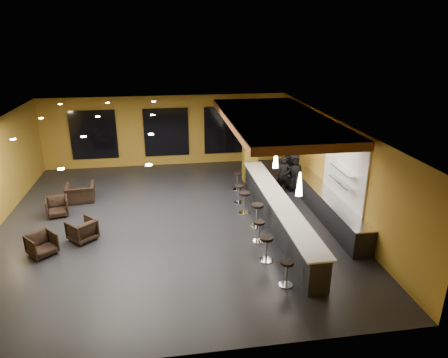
{
  "coord_description": "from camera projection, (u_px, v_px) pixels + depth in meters",
  "views": [
    {
      "loc": [
        -0.08,
        -13.17,
        6.48
      ],
      "look_at": [
        2.0,
        0.5,
        1.3
      ],
      "focal_mm": 32.0,
      "sensor_mm": 36.0,
      "label": 1
    }
  ],
  "objects": [
    {
      "name": "tile_backsplash",
      "position": [
        344.0,
        169.0,
        13.69
      ],
      "size": [
        0.06,
        3.2,
        2.4
      ],
      "primitive_type": "cube",
      "color": "white",
      "rests_on": "wall_right"
    },
    {
      "name": "pendant_2",
      "position": [
        259.0,
        139.0,
        16.02
      ],
      "size": [
        0.2,
        0.2,
        0.7
      ],
      "primitive_type": "cone",
      "color": "white",
      "rests_on": "wood_soffit"
    },
    {
      "name": "wall_back",
      "position": [
        166.0,
        131.0,
        19.93
      ],
      "size": [
        12.0,
        0.1,
        3.5
      ],
      "primitive_type": "cube",
      "color": "#A67A25",
      "rests_on": "floor"
    },
    {
      "name": "column",
      "position": [
        250.0,
        143.0,
        17.71
      ],
      "size": [
        0.6,
        0.6,
        3.5
      ],
      "primitive_type": "cube",
      "color": "olive",
      "rests_on": "floor"
    },
    {
      "name": "bar_counter",
      "position": [
        277.0,
        213.0,
        13.89
      ],
      "size": [
        0.6,
        8.0,
        1.0
      ],
      "primitive_type": "cube",
      "color": "black",
      "rests_on": "floor"
    },
    {
      "name": "wall_front",
      "position": [
        177.0,
        288.0,
        7.8
      ],
      "size": [
        12.0,
        0.1,
        3.5
      ],
      "primitive_type": "cube",
      "color": "#A67A25",
      "rests_on": "floor"
    },
    {
      "name": "armchair_b",
      "position": [
        82.0,
        230.0,
        13.0
      ],
      "size": [
        1.11,
        1.11,
        0.72
      ],
      "primitive_type": "imported",
      "rotation": [
        0.0,
        0.0,
        3.89
      ],
      "color": "black",
      "rests_on": "floor"
    },
    {
      "name": "armchair_a",
      "position": [
        42.0,
        244.0,
        12.15
      ],
      "size": [
        1.06,
        1.06,
        0.69
      ],
      "primitive_type": "imported",
      "rotation": [
        0.0,
        0.0,
        0.71
      ],
      "color": "black",
      "rests_on": "floor"
    },
    {
      "name": "staff_a",
      "position": [
        284.0,
        175.0,
        16.68
      ],
      "size": [
        0.63,
        0.47,
        1.57
      ],
      "primitive_type": "imported",
      "rotation": [
        0.0,
        0.0,
        -0.17
      ],
      "color": "black",
      "rests_on": "floor"
    },
    {
      "name": "armchair_d",
      "position": [
        80.0,
        193.0,
        15.94
      ],
      "size": [
        1.21,
        1.09,
        0.72
      ],
      "primitive_type": "imported",
      "rotation": [
        0.0,
        0.0,
        3.25
      ],
      "color": "black",
      "rests_on": "floor"
    },
    {
      "name": "bar_stool_1",
      "position": [
        266.0,
        246.0,
        11.77
      ],
      "size": [
        0.4,
        0.4,
        0.79
      ],
      "rotation": [
        0.0,
        0.0,
        -0.19
      ],
      "color": "silver",
      "rests_on": "floor"
    },
    {
      "name": "window_right",
      "position": [
        226.0,
        130.0,
        20.27
      ],
      "size": [
        2.2,
        0.06,
        2.4
      ],
      "primitive_type": "cube",
      "color": "black",
      "rests_on": "wall_back"
    },
    {
      "name": "wall_shelf_upper",
      "position": [
        343.0,
        170.0,
        13.47
      ],
      "size": [
        0.3,
        1.5,
        0.03
      ],
      "primitive_type": "cube",
      "color": "silver",
      "rests_on": "wall_right"
    },
    {
      "name": "bar_top",
      "position": [
        278.0,
        199.0,
        13.71
      ],
      "size": [
        0.78,
        8.1,
        0.05
      ],
      "primitive_type": "cube",
      "color": "silver",
      "rests_on": "bar_counter"
    },
    {
      "name": "bar_stool_5",
      "position": [
        239.0,
        192.0,
        15.79
      ],
      "size": [
        0.37,
        0.37,
        0.74
      ],
      "rotation": [
        0.0,
        0.0,
        -0.34
      ],
      "color": "silver",
      "rests_on": "floor"
    },
    {
      "name": "pendant_1",
      "position": [
        276.0,
        158.0,
        13.71
      ],
      "size": [
        0.2,
        0.2,
        0.7
      ],
      "primitive_type": "cone",
      "color": "white",
      "rests_on": "wood_soffit"
    },
    {
      "name": "floor",
      "position": [
        172.0,
        221.0,
        14.49
      ],
      "size": [
        12.0,
        13.0,
        0.1
      ],
      "primitive_type": "cube",
      "color": "black",
      "rests_on": "ground"
    },
    {
      "name": "bar_stool_4",
      "position": [
        245.0,
        200.0,
        14.86
      ],
      "size": [
        0.43,
        0.43,
        0.84
      ],
      "rotation": [
        0.0,
        0.0,
        0.19
      ],
      "color": "silver",
      "rests_on": "floor"
    },
    {
      "name": "staff_c",
      "position": [
        294.0,
        173.0,
        16.9
      ],
      "size": [
        0.82,
        0.56,
        1.61
      ],
      "primitive_type": "imported",
      "rotation": [
        0.0,
        0.0,
        -0.06
      ],
      "color": "black",
      "rests_on": "floor"
    },
    {
      "name": "ceiling",
      "position": [
        167.0,
        124.0,
        13.23
      ],
      "size": [
        12.0,
        13.0,
        0.1
      ],
      "primitive_type": "cube",
      "color": "black"
    },
    {
      "name": "bar_stool_3",
      "position": [
        257.0,
        213.0,
        13.79
      ],
      "size": [
        0.44,
        0.44,
        0.87
      ],
      "rotation": [
        0.0,
        0.0,
        -0.19
      ],
      "color": "silver",
      "rests_on": "floor"
    },
    {
      "name": "wood_soffit",
      "position": [
        275.0,
        120.0,
        14.79
      ],
      "size": [
        3.6,
        8.0,
        0.28
      ],
      "primitive_type": "cube",
      "color": "brown",
      "rests_on": "ceiling"
    },
    {
      "name": "window_left",
      "position": [
        94.0,
        135.0,
        19.35
      ],
      "size": [
        2.2,
        0.06,
        2.4
      ],
      "primitive_type": "cube",
      "color": "black",
      "rests_on": "wall_back"
    },
    {
      "name": "pendant_0",
      "position": [
        299.0,
        184.0,
        11.39
      ],
      "size": [
        0.2,
        0.2,
        0.7
      ],
      "primitive_type": "cone",
      "color": "white",
      "rests_on": "wood_soffit"
    },
    {
      "name": "prep_counter",
      "position": [
        326.0,
        205.0,
        14.66
      ],
      "size": [
        0.7,
        6.0,
        0.86
      ],
      "primitive_type": "cube",
      "color": "black",
      "rests_on": "floor"
    },
    {
      "name": "prep_top",
      "position": [
        327.0,
        194.0,
        14.5
      ],
      "size": [
        0.72,
        6.0,
        0.03
      ],
      "primitive_type": "cube",
      "color": "silver",
      "rests_on": "prep_counter"
    },
    {
      "name": "bar_stool_0",
      "position": [
        287.0,
        270.0,
        10.63
      ],
      "size": [
        0.38,
        0.38,
        0.75
      ],
      "rotation": [
        0.0,
        0.0,
        0.41
      ],
      "color": "silver",
      "rests_on": "floor"
    },
    {
      "name": "bar_stool_6",
      "position": [
        237.0,
        179.0,
        17.07
      ],
      "size": [
        0.39,
        0.39,
        0.76
      ],
      "rotation": [
        0.0,
        0.0,
        -0.18
      ],
      "color": "silver",
      "rests_on": "floor"
    },
    {
      "name": "wall_right",
      "position": [
        334.0,
        166.0,
        14.72
      ],
      "size": [
        0.1,
        13.0,
        3.5
      ],
      "primitive_type": "cube",
      "color": "#A67A25",
      "rests_on": "floor"
    },
    {
      "name": "staff_b",
      "position": [
        289.0,
        173.0,
        16.93
      ],
      "size": [
        0.85,
        0.71,
        1.59
      ],
      "primitive_type": "imported",
      "rotation": [
        0.0,
        0.0,
        0.15
      ],
      "color": "black",
      "rests_on": "floor"
    },
    {
      "name": "wall_shelf_lower",
      "position": [
        342.0,
        182.0,
        13.63
      ],
      "size": [
        0.3,
        1.5,
        0.03
      ],
      "primitive_type": "cube",
      "color": "silver",
      "rests_on": "wall_right"
    },
    {
      "name": "window_center",
      "position": [
        166.0,
        132.0,
        19.84
      ],
      "size": [
        2.2,
        0.06,
        2.4
      ],
      "primitive_type": "cube",
      "color": "black",
      "rests_on": "wall_back"
    },
    {
      "name": "armchair_c",
      "position": [
        57.0,
        207.0,
        14.73
      ],
      "size": [
        0.91,
        0.93,
        0.71
      ],
      "primitive_type": "imported",
      "rotation": [
        0.0,
        0.0,
        0.23
      ],
      "color": "black",
      "rests_on": "floor"
    },
    {
      "name": "bar_stool_2",
      "position": [
        259.0,
        229.0,
        12.84
      ],
      "size": [
        0.37,
        0.37,
        0.73
      ],
      "rotation": [
        0.0,
        0.0,
        0.37
      ],
      "color": "silver",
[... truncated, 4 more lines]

